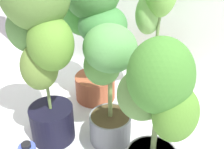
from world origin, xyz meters
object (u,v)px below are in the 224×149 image
at_px(potted_plant_front_right, 157,109).
at_px(potted_plant_back_left, 93,17).
at_px(potted_plant_back_center, 156,22).
at_px(potted_plant_center, 108,78).
at_px(potted_plant_front_left, 41,41).

height_order(potted_plant_front_right, potted_plant_back_left, potted_plant_back_left).
distance_m(potted_plant_back_left, potted_plant_back_center, 0.39).
relative_size(potted_plant_back_left, potted_plant_center, 1.35).
height_order(potted_plant_front_left, potted_plant_front_right, potted_plant_front_left).
bearing_deg(potted_plant_front_left, potted_plant_center, 27.18).
distance_m(potted_plant_front_right, potted_plant_center, 0.38).
distance_m(potted_plant_back_left, potted_plant_center, 0.47).
bearing_deg(potted_plant_center, potted_plant_back_left, 131.08).
height_order(potted_plant_front_right, potted_plant_center, potted_plant_front_right).
bearing_deg(potted_plant_center, potted_plant_front_left, -152.82).
height_order(potted_plant_back_left, potted_plant_back_center, potted_plant_back_center).
height_order(potted_plant_front_left, potted_plant_center, potted_plant_front_left).
relative_size(potted_plant_front_right, potted_plant_back_left, 0.81).
xyz_separation_m(potted_plant_front_left, potted_plant_front_right, (0.62, -0.03, -0.18)).
relative_size(potted_plant_center, potted_plant_back_center, 0.72).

